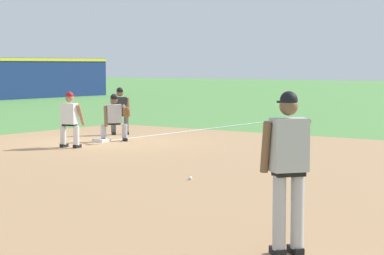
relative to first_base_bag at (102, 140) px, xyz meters
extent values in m
plane|color=#518942|center=(0.00, 0.00, -0.04)|extent=(160.00, 160.00, 0.00)
cube|color=#A87F56|center=(-3.99, -5.12, -0.04)|extent=(18.00, 18.00, 0.01)
cube|color=white|center=(5.67, 0.00, -0.04)|extent=(11.33, 0.10, 0.00)
cube|color=white|center=(0.00, 0.00, 0.00)|extent=(0.38, 0.38, 0.09)
sphere|color=white|center=(-4.14, -6.07, -0.01)|extent=(0.07, 0.07, 0.07)
cube|color=black|center=(-8.05, -10.13, 0.00)|extent=(0.25, 0.27, 0.09)
cylinder|color=#B2B2B7|center=(-8.08, -10.16, 0.46)|extent=(0.15, 0.15, 0.84)
cube|color=black|center=(-7.88, -10.27, 0.00)|extent=(0.25, 0.27, 0.09)
cylinder|color=#B2B2B7|center=(-7.90, -10.30, 0.46)|extent=(0.15, 0.15, 0.84)
cube|color=black|center=(-7.99, -10.23, 0.90)|extent=(0.39, 0.37, 0.06)
cube|color=#B2B2B7|center=(-7.99, -10.23, 1.22)|extent=(0.46, 0.44, 0.60)
sphere|color=brown|center=(-7.98, -10.22, 1.65)|extent=(0.21, 0.21, 0.21)
sphere|color=black|center=(-7.98, -10.22, 1.72)|extent=(0.20, 0.20, 0.20)
cube|color=black|center=(-7.92, -10.15, 1.69)|extent=(0.20, 0.19, 0.02)
cylinder|color=brown|center=(-8.14, -10.02, 1.19)|extent=(0.19, 0.20, 0.59)
cylinder|color=brown|center=(-7.61, -10.15, 1.31)|extent=(0.40, 0.47, 0.41)
ellipsoid|color=brown|center=(-7.56, -10.09, 1.14)|extent=(0.34, 0.36, 0.34)
cube|color=black|center=(0.54, -0.39, 0.00)|extent=(0.25, 0.27, 0.09)
cylinder|color=#B2B2B7|center=(0.57, -0.36, 0.23)|extent=(0.15, 0.15, 0.40)
cube|color=black|center=(0.08, -0.01, 0.00)|extent=(0.25, 0.27, 0.09)
cylinder|color=#B2B2B7|center=(0.11, 0.02, 0.23)|extent=(0.15, 0.15, 0.40)
cube|color=black|center=(0.34, -0.17, 0.46)|extent=(0.39, 0.37, 0.06)
cube|color=#B2B2B7|center=(0.34, -0.17, 0.73)|extent=(0.46, 0.44, 0.52)
sphere|color=brown|center=(0.33, -0.19, 1.12)|extent=(0.21, 0.21, 0.21)
sphere|color=black|center=(0.33, -0.19, 1.20)|extent=(0.20, 0.20, 0.20)
cube|color=black|center=(0.27, -0.25, 1.17)|extent=(0.20, 0.19, 0.02)
cylinder|color=brown|center=(0.27, -0.65, 0.88)|extent=(0.44, 0.51, 0.24)
cylinder|color=brown|center=(0.08, -0.09, 0.67)|extent=(0.22, 0.24, 0.58)
ellipsoid|color=brown|center=(0.13, -0.81, 0.80)|extent=(0.29, 0.30, 0.35)
cube|color=black|center=(-1.58, -0.14, 0.00)|extent=(0.28, 0.16, 0.09)
cylinder|color=white|center=(-1.62, -0.15, 0.28)|extent=(0.15, 0.15, 0.50)
cube|color=black|center=(-1.50, -0.53, 0.00)|extent=(0.28, 0.16, 0.09)
cylinder|color=white|center=(-1.54, -0.54, 0.28)|extent=(0.15, 0.15, 0.50)
cube|color=black|center=(-1.58, -0.35, 0.55)|extent=(0.27, 0.37, 0.06)
cube|color=white|center=(-1.58, -0.35, 0.85)|extent=(0.32, 0.44, 0.54)
sphere|color=#9E7051|center=(-1.56, -0.34, 1.25)|extent=(0.21, 0.21, 0.21)
sphere|color=maroon|center=(-1.56, -0.34, 1.32)|extent=(0.20, 0.20, 0.20)
cube|color=maroon|center=(-1.47, -0.32, 1.29)|extent=(0.14, 0.19, 0.02)
cylinder|color=#9E7051|center=(-1.49, -0.07, 0.81)|extent=(0.34, 0.16, 0.56)
cylinder|color=#9E7051|center=(-1.38, -0.56, 0.81)|extent=(0.34, 0.16, 0.56)
cube|color=black|center=(2.08, 0.87, 0.00)|extent=(0.25, 0.27, 0.09)
cylinder|color=#515154|center=(2.10, 0.90, 0.28)|extent=(0.15, 0.15, 0.50)
cube|color=black|center=(1.78, 1.14, 0.00)|extent=(0.25, 0.27, 0.09)
cylinder|color=#515154|center=(1.80, 1.17, 0.28)|extent=(0.15, 0.15, 0.50)
cube|color=black|center=(1.95, 1.04, 0.55)|extent=(0.39, 0.37, 0.06)
cube|color=#232326|center=(1.95, 1.04, 0.85)|extent=(0.46, 0.44, 0.54)
sphere|color=brown|center=(1.94, 1.02, 1.25)|extent=(0.21, 0.21, 0.21)
sphere|color=black|center=(1.94, 1.02, 1.32)|extent=(0.20, 0.20, 0.20)
cube|color=black|center=(1.88, 0.95, 1.29)|extent=(0.20, 0.19, 0.02)
cylinder|color=brown|center=(2.04, 0.76, 0.81)|extent=(0.28, 0.30, 0.56)
cylinder|color=brown|center=(1.67, 1.09, 0.81)|extent=(0.28, 0.30, 0.56)
camera|label=1|loc=(-15.34, -14.21, 2.11)|focal=70.00mm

